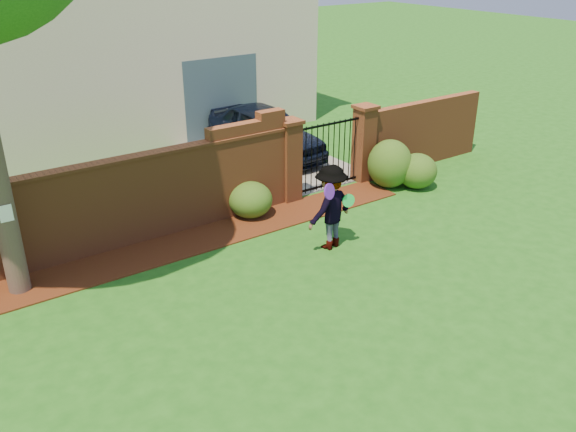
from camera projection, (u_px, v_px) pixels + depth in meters
ground at (311, 314)px, 9.50m from camera, size 80.00×80.00×0.01m
mulch_bed at (167, 249)px, 11.48m from camera, size 11.10×1.08×0.03m
brick_wall at (94, 207)px, 11.04m from camera, size 8.70×0.31×2.16m
brick_wall_return at (421, 133)px, 15.57m from camera, size 4.00×0.25×1.70m
pillar_left at (290, 160)px, 13.34m from camera, size 0.50×0.50×1.88m
pillar_right at (364, 143)px, 14.48m from camera, size 0.50×0.50×1.88m
iron_gate at (328, 155)px, 13.95m from camera, size 1.78×0.03×1.60m
driveway at (241, 147)px, 17.28m from camera, size 3.20×8.00×0.01m
house at (95, 25)px, 17.64m from camera, size 12.40×6.40×6.30m
car at (271, 133)px, 16.14m from camera, size 1.75×4.10×1.38m
paper_notice at (6, 214)px, 9.39m from camera, size 0.20×0.01×0.28m
shrub_left at (250, 200)px, 12.74m from camera, size 0.94×0.94×0.77m
shrub_middle at (390, 164)px, 14.24m from camera, size 1.06×1.06×1.16m
shrub_right at (417, 171)px, 14.25m from camera, size 0.94×0.94×0.84m
man at (332, 208)px, 11.25m from camera, size 1.16×0.79×1.66m
frisbee_purple at (329, 191)px, 10.70m from camera, size 0.31×0.18×0.30m
frisbee_green at (348, 201)px, 11.18m from camera, size 0.26×0.10×0.26m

